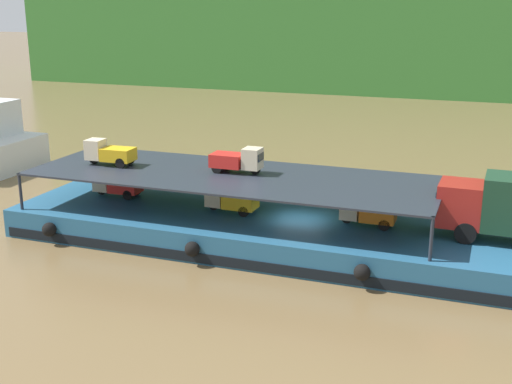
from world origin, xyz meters
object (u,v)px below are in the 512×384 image
mini_truck_lower_stern (117,184)px  mini_truck_upper_stern (109,153)px  mini_truck_lower_mid (367,212)px  mini_truck_upper_mid (237,160)px  mini_truck_lower_aft (230,199)px  cargo_barge (300,233)px

mini_truck_lower_stern → mini_truck_upper_stern: mini_truck_upper_stern is taller
mini_truck_lower_mid → mini_truck_upper_mid: 7.29m
mini_truck_lower_stern → mini_truck_upper_stern: bearing=-82.0°
mini_truck_lower_aft → mini_truck_upper_mid: size_ratio=1.00×
mini_truck_lower_mid → mini_truck_lower_stern: bearing=179.2°
cargo_barge → mini_truck_upper_stern: bearing=-178.6°
mini_truck_lower_stern → mini_truck_lower_aft: bearing=-4.2°
mini_truck_upper_stern → mini_truck_upper_mid: 7.33m
mini_truck_lower_stern → mini_truck_upper_stern: (0.10, -0.71, 2.00)m
cargo_barge → mini_truck_lower_aft: size_ratio=11.14×
mini_truck_lower_mid → mini_truck_upper_stern: 14.44m
mini_truck_lower_stern → mini_truck_upper_mid: mini_truck_upper_mid is taller
mini_truck_upper_mid → mini_truck_upper_stern: bearing=-173.5°
mini_truck_lower_mid → mini_truck_lower_aft: bearing=-177.3°
mini_truck_upper_stern → mini_truck_lower_stern: bearing=98.0°
cargo_barge → mini_truck_lower_stern: 11.15m
cargo_barge → mini_truck_lower_mid: 3.65m
mini_truck_lower_stern → mini_truck_lower_aft: same height
mini_truck_lower_stern → mini_truck_lower_mid: same height
mini_truck_lower_aft → cargo_barge: bearing=1.3°
mini_truck_lower_mid → mini_truck_upper_stern: (-14.29, -0.51, 2.00)m
cargo_barge → mini_truck_lower_mid: (3.34, 0.25, 1.44)m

